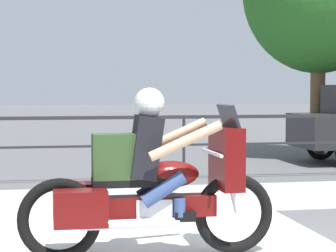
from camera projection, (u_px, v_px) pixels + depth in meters
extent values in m
cube|color=#B7B2A8|center=(208.00, 197.00, 9.66)|extent=(44.00, 2.40, 0.01)
cube|color=#232326|center=(184.00, 117.00, 11.35)|extent=(36.00, 0.04, 0.06)
cube|color=#232326|center=(184.00, 145.00, 11.38)|extent=(36.00, 0.03, 0.04)
cylinder|color=#232326|center=(184.00, 148.00, 11.38)|extent=(0.05, 0.05, 1.14)
torus|color=black|center=(234.00, 214.00, 6.36)|extent=(0.78, 0.11, 0.78)
torus|color=black|center=(60.00, 220.00, 6.06)|extent=(0.78, 0.11, 0.78)
cube|color=#5B0C0C|center=(149.00, 206.00, 6.20)|extent=(1.27, 0.22, 0.20)
cube|color=silver|center=(152.00, 211.00, 6.21)|extent=(0.34, 0.26, 0.26)
ellipsoid|color=#5B0C0C|center=(170.00, 174.00, 6.22)|extent=(0.57, 0.30, 0.26)
cube|color=black|center=(131.00, 182.00, 6.16)|extent=(0.74, 0.28, 0.08)
cube|color=#5B0C0C|center=(226.00, 158.00, 6.31)|extent=(0.20, 0.64, 0.59)
cube|color=#1E232B|center=(228.00, 116.00, 6.29)|extent=(0.10, 0.54, 0.24)
cylinder|color=silver|center=(212.00, 153.00, 6.28)|extent=(0.04, 0.70, 0.04)
cylinder|color=silver|center=(130.00, 224.00, 6.02)|extent=(0.92, 0.09, 0.09)
cube|color=#5B0C0C|center=(80.00, 208.00, 5.84)|extent=(0.48, 0.28, 0.32)
cube|color=#5B0C0C|center=(78.00, 199.00, 6.32)|extent=(0.48, 0.28, 0.32)
cylinder|color=silver|center=(231.00, 186.00, 6.34)|extent=(0.19, 0.06, 0.55)
cube|color=black|center=(145.00, 147.00, 6.16)|extent=(0.32, 0.36, 0.61)
sphere|color=tan|center=(149.00, 105.00, 6.15)|extent=(0.23, 0.23, 0.23)
sphere|color=silver|center=(149.00, 103.00, 6.15)|extent=(0.29, 0.29, 0.29)
cylinder|color=#33477A|center=(164.00, 189.00, 6.06)|extent=(0.44, 0.13, 0.34)
cylinder|color=#33477A|center=(180.00, 208.00, 6.10)|extent=(0.11, 0.11, 0.17)
cube|color=black|center=(185.00, 216.00, 6.12)|extent=(0.20, 0.10, 0.09)
cylinder|color=#33477A|center=(158.00, 185.00, 6.36)|extent=(0.44, 0.13, 0.34)
cylinder|color=#33477A|center=(173.00, 202.00, 6.40)|extent=(0.11, 0.11, 0.17)
cube|color=black|center=(178.00, 211.00, 6.41)|extent=(0.20, 0.10, 0.09)
cylinder|color=tan|center=(186.00, 141.00, 5.92)|extent=(0.69, 0.09, 0.37)
cylinder|color=tan|center=(173.00, 136.00, 6.51)|extent=(0.69, 0.09, 0.37)
cube|color=#2D4723|center=(114.00, 156.00, 6.11)|extent=(0.40, 0.28, 0.42)
torus|color=black|center=(321.00, 144.00, 14.76)|extent=(0.72, 0.11, 0.72)
cylinder|color=brown|center=(318.00, 106.00, 15.04)|extent=(0.34, 0.34, 2.44)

